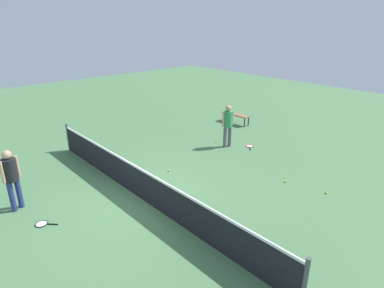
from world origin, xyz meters
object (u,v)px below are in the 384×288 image
(tennis_racket_near_player, at_px, (250,146))
(tennis_ball_by_net, at_px, (286,181))
(player_far_side, at_px, (11,175))
(player_near_side, at_px, (228,123))
(tennis_ball_midcourt, at_px, (326,193))
(tennis_ball_near_player, at_px, (216,142))
(tennis_racket_far_player, at_px, (43,224))
(tennis_ball_baseline, at_px, (169,170))
(courtside_bench, at_px, (236,115))

(tennis_racket_near_player, bearing_deg, tennis_ball_by_net, 149.35)
(player_far_side, bearing_deg, tennis_racket_near_player, -99.20)
(player_near_side, relative_size, tennis_ball_midcourt, 25.76)
(tennis_ball_midcourt, bearing_deg, tennis_ball_near_player, -7.57)
(tennis_racket_far_player, distance_m, tennis_ball_by_net, 7.05)
(player_far_side, bearing_deg, tennis_ball_near_player, -90.80)
(player_far_side, xyz_separation_m, tennis_ball_near_player, (-0.11, -7.63, -0.98))
(tennis_racket_near_player, distance_m, tennis_ball_near_player, 1.39)
(player_far_side, xyz_separation_m, tennis_ball_midcourt, (-5.22, -6.95, -0.98))
(tennis_ball_baseline, bearing_deg, tennis_ball_by_net, -144.47)
(tennis_racket_near_player, relative_size, tennis_ball_by_net, 8.32)
(tennis_racket_near_player, distance_m, courtside_bench, 3.17)
(tennis_ball_by_net, xyz_separation_m, tennis_ball_midcourt, (-1.20, -0.27, 0.00))
(tennis_ball_baseline, bearing_deg, player_near_side, -86.11)
(player_near_side, relative_size, tennis_ball_baseline, 25.76)
(tennis_racket_far_player, xyz_separation_m, tennis_ball_midcourt, (-4.04, -6.72, 0.02))
(tennis_ball_near_player, bearing_deg, courtside_bench, -65.16)
(tennis_ball_midcourt, xyz_separation_m, tennis_ball_baseline, (4.29, 2.48, 0.00))
(tennis_racket_far_player, bearing_deg, tennis_ball_baseline, -86.61)
(player_far_side, distance_m, tennis_ball_near_player, 7.69)
(tennis_racket_far_player, relative_size, tennis_ball_midcourt, 8.16)
(tennis_ball_baseline, bearing_deg, courtside_bench, -70.64)
(player_near_side, distance_m, tennis_ball_near_player, 1.15)
(tennis_ball_near_player, relative_size, tennis_ball_by_net, 1.00)
(tennis_ball_near_player, xyz_separation_m, tennis_ball_by_net, (-3.92, 0.95, 0.00))
(player_near_side, xyz_separation_m, tennis_ball_near_player, (0.61, -0.02, -0.98))
(courtside_bench, bearing_deg, tennis_ball_baseline, 109.36)
(player_far_side, bearing_deg, tennis_ball_baseline, -101.72)
(tennis_ball_by_net, height_order, courtside_bench, courtside_bench)
(tennis_racket_far_player, bearing_deg, tennis_ball_midcourt, -121.00)
(player_far_side, height_order, tennis_ball_midcourt, player_far_side)
(tennis_racket_far_player, bearing_deg, tennis_ball_near_player, -81.77)
(player_far_side, distance_m, tennis_racket_far_player, 1.56)
(tennis_racket_near_player, bearing_deg, player_far_side, 80.80)
(tennis_ball_by_net, bearing_deg, courtside_bench, -34.84)
(player_far_side, height_order, tennis_ball_by_net, player_far_side)
(tennis_racket_near_player, bearing_deg, tennis_ball_midcourt, 161.27)
(player_far_side, bearing_deg, tennis_racket_far_player, -169.06)
(player_near_side, relative_size, tennis_racket_near_player, 3.10)
(tennis_ball_baseline, xyz_separation_m, courtside_bench, (2.03, -5.78, 0.38))
(tennis_racket_near_player, distance_m, tennis_ball_midcourt, 4.10)
(courtside_bench, bearing_deg, tennis_racket_near_player, 141.00)
(tennis_ball_by_net, height_order, tennis_ball_midcourt, same)
(tennis_ball_by_net, xyz_separation_m, courtside_bench, (5.13, -3.57, 0.38))
(tennis_ball_by_net, height_order, tennis_ball_baseline, same)
(tennis_racket_far_player, height_order, tennis_ball_by_net, tennis_ball_by_net)
(tennis_ball_near_player, relative_size, tennis_ball_midcourt, 1.00)
(player_far_side, relative_size, tennis_ball_near_player, 25.76)
(tennis_ball_near_player, distance_m, tennis_ball_by_net, 4.03)
(tennis_racket_near_player, xyz_separation_m, tennis_ball_midcourt, (-3.88, 1.32, 0.02))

